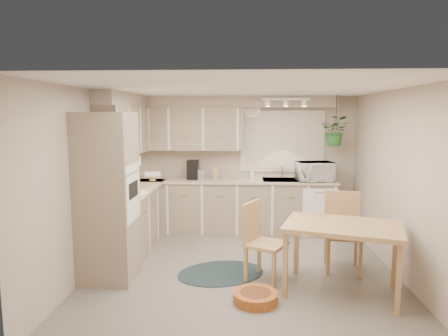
{
  "coord_description": "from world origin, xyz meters",
  "views": [
    {
      "loc": [
        0.02,
        -5.16,
        2.06
      ],
      "look_at": [
        -0.27,
        0.55,
        1.31
      ],
      "focal_mm": 32.0,
      "sensor_mm": 36.0,
      "label": 1
    }
  ],
  "objects": [
    {
      "name": "upper_cab_back",
      "position": [
        -1.0,
        1.93,
        1.83
      ],
      "size": [
        2.0,
        0.35,
        0.75
      ],
      "primitive_type": "cube",
      "color": "gray",
      "rests_on": "wall_back"
    },
    {
      "name": "counter_left",
      "position": [
        -1.69,
        0.88,
        0.92
      ],
      "size": [
        0.64,
        1.89,
        0.04
      ],
      "primitive_type": "cube",
      "color": "beige",
      "rests_on": "base_cab_left"
    },
    {
      "name": "dining_table",
      "position": [
        1.16,
        -0.62,
        0.41
      ],
      "size": [
        1.5,
        1.21,
        0.82
      ],
      "primitive_type": "cube",
      "rotation": [
        0.0,
        0.0,
        -0.3
      ],
      "color": "tan",
      "rests_on": "floor"
    },
    {
      "name": "wall_clock",
      "position": [
        0.15,
        2.07,
        2.18
      ],
      "size": [
        0.3,
        0.03,
        0.3
      ],
      "primitive_type": "cylinder",
      "rotation": [
        1.57,
        0.0,
        0.0
      ],
      "color": "gold",
      "rests_on": "wall_back"
    },
    {
      "name": "ceiling",
      "position": [
        0.0,
        0.0,
        2.4
      ],
      "size": [
        4.2,
        4.2,
        0.0
      ],
      "primitive_type": "plane",
      "color": "white",
      "rests_on": "wall_back"
    },
    {
      "name": "chair_left",
      "position": [
        0.3,
        -0.32,
        0.49
      ],
      "size": [
        0.62,
        0.62,
        0.99
      ],
      "primitive_type": "cube",
      "rotation": [
        0.0,
        0.0,
        -2.06
      ],
      "color": "tan",
      "rests_on": "floor"
    },
    {
      "name": "wall_back",
      "position": [
        0.0,
        2.1,
        1.2
      ],
      "size": [
        4.0,
        0.04,
        2.4
      ],
      "primitive_type": "cube",
      "color": "#B6A696",
      "rests_on": "floor"
    },
    {
      "name": "track_light_bar",
      "position": [
        0.7,
        1.55,
        2.33
      ],
      "size": [
        0.8,
        0.04,
        0.04
      ],
      "primitive_type": "cube",
      "color": "white",
      "rests_on": "ceiling"
    },
    {
      "name": "wall_oven_face",
      "position": [
        -1.35,
        -0.38,
        1.05
      ],
      "size": [
        0.02,
        0.56,
        0.58
      ],
      "primitive_type": "cube",
      "color": "white",
      "rests_on": "oven_stack"
    },
    {
      "name": "cooktop",
      "position": [
        -1.68,
        0.3,
        0.94
      ],
      "size": [
        0.52,
        0.58,
        0.02
      ],
      "primitive_type": "cube",
      "color": "white",
      "rests_on": "counter_left"
    },
    {
      "name": "sink",
      "position": [
        0.7,
        1.8,
        0.9
      ],
      "size": [
        0.7,
        0.48,
        0.1
      ],
      "primitive_type": "cube",
      "color": "#999BA0",
      "rests_on": "counter_back"
    },
    {
      "name": "window_blinds",
      "position": [
        0.7,
        2.07,
        1.6
      ],
      "size": [
        1.4,
        0.02,
        1.0
      ],
      "primitive_type": "cube",
      "color": "white",
      "rests_on": "wall_back"
    },
    {
      "name": "microwave",
      "position": [
        1.23,
        1.7,
        1.14
      ],
      "size": [
        0.65,
        0.43,
        0.41
      ],
      "primitive_type": "imported",
      "rotation": [
        0.0,
        0.0,
        0.17
      ],
      "color": "white",
      "rests_on": "counter_back"
    },
    {
      "name": "soap_bottle",
      "position": [
        0.16,
        1.95,
        0.98
      ],
      "size": [
        0.11,
        0.18,
        0.08
      ],
      "primitive_type": "imported",
      "rotation": [
        0.0,
        0.0,
        0.18
      ],
      "color": "white",
      "rests_on": "counter_back"
    },
    {
      "name": "chair_back",
      "position": [
        1.34,
        0.05,
        0.52
      ],
      "size": [
        0.54,
        0.54,
        1.04
      ],
      "primitive_type": "cube",
      "rotation": [
        0.0,
        0.0,
        3.02
      ],
      "color": "tan",
      "rests_on": "floor"
    },
    {
      "name": "soffit_back",
      "position": [
        -0.2,
        1.95,
        2.3
      ],
      "size": [
        3.6,
        0.3,
        0.2
      ],
      "primitive_type": "cube",
      "color": "#B6A696",
      "rests_on": "wall_back"
    },
    {
      "name": "dishwasher_front",
      "position": [
        1.3,
        1.49,
        0.42
      ],
      "size": [
        0.58,
        0.02,
        0.83
      ],
      "primitive_type": "cube",
      "color": "white",
      "rests_on": "base_cab_back"
    },
    {
      "name": "base_cab_left",
      "position": [
        -1.7,
        0.88,
        0.45
      ],
      "size": [
        0.6,
        1.85,
        0.9
      ],
      "primitive_type": "cube",
      "color": "gray",
      "rests_on": "floor"
    },
    {
      "name": "soffit_left",
      "position": [
        -1.85,
        1.0,
        2.3
      ],
      "size": [
        0.3,
        2.0,
        0.2
      ],
      "primitive_type": "cube",
      "color": "#B6A696",
      "rests_on": "wall_left"
    },
    {
      "name": "upper_cab_left",
      "position": [
        -1.82,
        1.0,
        1.83
      ],
      "size": [
        0.35,
        2.0,
        0.75
      ],
      "primitive_type": "cube",
      "color": "gray",
      "rests_on": "wall_left"
    },
    {
      "name": "knife_block",
      "position": [
        -0.49,
        1.85,
        1.05
      ],
      "size": [
        0.11,
        0.11,
        0.21
      ],
      "primitive_type": "cube",
      "rotation": [
        0.0,
        0.0,
        0.1
      ],
      "color": "tan",
      "rests_on": "counter_back"
    },
    {
      "name": "pet_bed",
      "position": [
        0.15,
        -0.94,
        0.06
      ],
      "size": [
        0.66,
        0.66,
        0.12
      ],
      "primitive_type": "cylinder",
      "rotation": [
        0.0,
        0.0,
        0.42
      ],
      "color": "#A36020",
      "rests_on": "floor"
    },
    {
      "name": "floor",
      "position": [
        0.0,
        0.0,
        0.0
      ],
      "size": [
        4.2,
        4.2,
        0.0
      ],
      "primitive_type": "plane",
      "color": "slate",
      "rests_on": "ground"
    },
    {
      "name": "braided_rug",
      "position": [
        -0.28,
        -0.15,
        0.01
      ],
      "size": [
        1.39,
        1.22,
        0.01
      ],
      "primitive_type": "ellipsoid",
      "rotation": [
        0.0,
        0.0,
        0.37
      ],
      "color": "black",
      "rests_on": "floor"
    },
    {
      "name": "oven_stack",
      "position": [
        -1.68,
        -0.38,
        1.05
      ],
      "size": [
        0.65,
        0.65,
        2.1
      ],
      "primitive_type": "cube",
      "color": "gray",
      "rests_on": "floor"
    },
    {
      "name": "toaster",
      "position": [
        -0.84,
        1.82,
        1.03
      ],
      "size": [
        0.32,
        0.22,
        0.17
      ],
      "primitive_type": "cube",
      "rotation": [
        0.0,
        0.0,
        0.23
      ],
      "color": "#999BA0",
      "rests_on": "counter_back"
    },
    {
      "name": "counter_back",
      "position": [
        -0.2,
        1.79,
        0.92
      ],
      "size": [
        3.64,
        0.64,
        0.04
      ],
      "primitive_type": "cube",
      "color": "beige",
      "rests_on": "base_cab_back"
    },
    {
      "name": "wall_front",
      "position": [
        0.0,
        -2.1,
        1.2
      ],
      "size": [
        4.0,
        0.04,
        2.4
      ],
      "primitive_type": "cube",
      "color": "#B6A696",
      "rests_on": "floor"
    },
    {
      "name": "range_hood",
      "position": [
        -1.7,
        0.3,
        1.4
      ],
      "size": [
        0.4,
        0.6,
        0.14
      ],
      "primitive_type": "cube",
      "color": "white",
      "rests_on": "upper_cab_left"
    },
    {
      "name": "hanging_plant",
      "position": [
        1.56,
        1.7,
        1.75
      ],
      "size": [
        0.61,
        0.64,
        0.39
      ],
      "primitive_type": "imported",
      "rotation": [
        0.0,
        0.0,
        -0.38
      ],
      "color": "#266027",
      "rests_on": "ceiling"
    },
    {
      "name": "wall_left",
      "position": [
        -2.0,
        0.0,
        1.2
      ],
      "size": [
        0.04,
        4.2,
        2.4
      ],
      "primitive_type": "cube",
      "color": "#B6A696",
      "rests_on": "floor"
    },
    {
      "name": "coffee_maker",
      "position": [
        -0.89,
        1.8,
        1.11
      ],
      "size": [
        0.2,
        0.24,
        0.34
      ],
      "primitive_type": "cube",
      "rotation": [
        0.0,
        0.0,
        -0.03
      ],
      "color": "black",
      "rests_on": "counter_back"
    },
    {
      "name": "window_frame",
      "position": [
        0.7,
        2.08,
        1.6
      ],
      "size": [
        1.5,
        0.02,
        1.1
      ],
      "primitive_type": "cube",
      "color": "silver",
      "rests_on": "wall_back"
    },
    {
      "name": "base_cab_back",
      "position": [
        -0.2,
        1.8,
        0.45
      ],
      "size": [
        3.6,
        0.6,
        0.9
      ],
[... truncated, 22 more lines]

